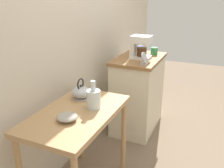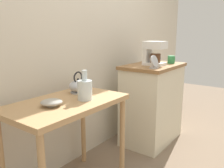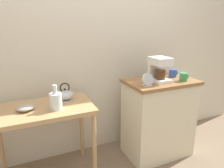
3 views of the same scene
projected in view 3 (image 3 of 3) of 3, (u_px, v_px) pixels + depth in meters
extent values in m
plane|color=#7A6651|center=(111.00, 163.00, 2.30)|extent=(8.00, 8.00, 0.00)
cube|color=beige|center=(103.00, 34.00, 2.33)|extent=(4.40, 0.10, 2.80)
cube|color=tan|center=(43.00, 109.00, 1.89)|extent=(0.91, 0.54, 0.04)
cylinder|color=tan|center=(94.00, 148.00, 1.96)|extent=(0.04, 0.04, 0.73)
cylinder|color=tan|center=(1.00, 143.00, 2.04)|extent=(0.04, 0.04, 0.73)
cylinder|color=tan|center=(81.00, 127.00, 2.36)|extent=(0.04, 0.04, 0.73)
cube|color=beige|center=(158.00, 119.00, 2.38)|extent=(0.74, 0.46, 0.88)
cube|color=olive|center=(161.00, 82.00, 2.25)|extent=(0.77, 0.49, 0.04)
cylinder|color=#9E998C|center=(26.00, 110.00, 1.81)|extent=(0.07, 0.07, 0.01)
ellipsoid|color=#9E998C|center=(25.00, 108.00, 1.81)|extent=(0.15, 0.15, 0.04)
cylinder|color=#B2B5BA|center=(66.00, 100.00, 2.05)|extent=(0.14, 0.14, 0.01)
ellipsoid|color=#B2B5BA|center=(65.00, 95.00, 2.04)|extent=(0.16, 0.16, 0.10)
cone|color=#B2B5BA|center=(73.00, 93.00, 2.07)|extent=(0.08, 0.04, 0.06)
sphere|color=black|center=(65.00, 89.00, 2.02)|extent=(0.02, 0.02, 0.02)
torus|color=black|center=(65.00, 88.00, 2.02)|extent=(0.10, 0.01, 0.10)
cylinder|color=silver|center=(56.00, 101.00, 1.83)|extent=(0.11, 0.11, 0.15)
cylinder|color=silver|center=(55.00, 89.00, 1.79)|extent=(0.04, 0.04, 0.08)
cube|color=white|center=(159.00, 80.00, 2.19)|extent=(0.18, 0.22, 0.03)
cube|color=white|center=(155.00, 68.00, 2.23)|extent=(0.16, 0.05, 0.26)
cube|color=white|center=(161.00, 61.00, 2.13)|extent=(0.18, 0.22, 0.08)
cylinder|color=#4C2D19|center=(160.00, 74.00, 2.16)|extent=(0.11, 0.11, 0.10)
cylinder|color=#338C4C|center=(183.00, 77.00, 2.20)|extent=(0.08, 0.08, 0.09)
torus|color=#338C4C|center=(187.00, 76.00, 2.22)|extent=(0.01, 0.06, 0.06)
cylinder|color=#2D4CAD|center=(173.00, 73.00, 2.37)|extent=(0.09, 0.09, 0.09)
torus|color=#2D4CAD|center=(176.00, 73.00, 2.39)|extent=(0.01, 0.06, 0.06)
cube|color=#B2B5BA|center=(147.00, 86.00, 2.01)|extent=(0.09, 0.06, 0.02)
cylinder|color=#B2B5BA|center=(147.00, 79.00, 1.99)|extent=(0.12, 0.05, 0.12)
cylinder|color=black|center=(148.00, 79.00, 1.99)|extent=(0.10, 0.04, 0.10)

